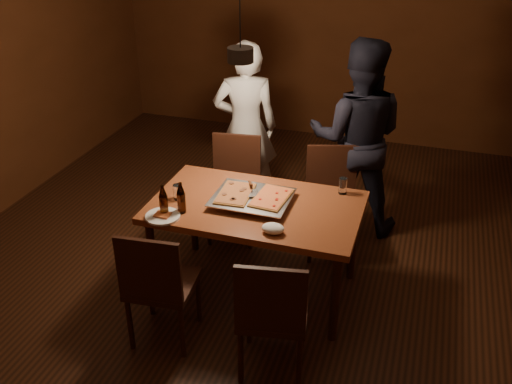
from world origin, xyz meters
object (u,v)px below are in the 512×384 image
(pizza_tray, at_px, (252,199))
(beer_bottle_a, at_px, (163,200))
(chair_far_left, at_px, (235,177))
(chair_near_left, at_px, (157,278))
(chair_far_right, at_px, (332,190))
(beer_bottle_b, at_px, (181,198))
(chair_near_right, at_px, (272,307))
(diner_white, at_px, (246,128))
(plate_slice, at_px, (163,216))
(dining_table, at_px, (256,213))
(pendant_lamp, at_px, (240,53))
(diner_dark, at_px, (357,138))

(pizza_tray, bearing_deg, beer_bottle_a, -143.73)
(beer_bottle_a, bearing_deg, chair_far_left, 83.63)
(chair_far_left, relative_size, chair_near_left, 1.00)
(chair_far_right, xyz_separation_m, beer_bottle_a, (-0.97, -1.11, 0.33))
(chair_far_left, height_order, beer_bottle_b, beer_bottle_b)
(chair_near_left, xyz_separation_m, beer_bottle_a, (-0.13, 0.42, 0.33))
(chair_near_left, relative_size, chair_near_right, 0.99)
(pizza_tray, xyz_separation_m, diner_white, (-0.47, 1.23, 0.03))
(diner_white, bearing_deg, pizza_tray, 90.60)
(chair_far_left, distance_m, plate_slice, 1.15)
(chair_far_right, distance_m, beer_bottle_a, 1.51)
(chair_near_left, bearing_deg, dining_table, 55.16)
(chair_near_right, xyz_separation_m, pizza_tray, (-0.40, 0.82, 0.24))
(plate_slice, distance_m, pendant_lamp, 1.23)
(diner_white, relative_size, pendant_lamp, 1.46)
(dining_table, relative_size, diner_white, 0.93)
(chair_far_right, relative_size, pendant_lamp, 0.48)
(pizza_tray, bearing_deg, chair_near_right, -62.10)
(plate_slice, xyz_separation_m, diner_white, (0.05, 1.62, 0.04))
(diner_white, bearing_deg, dining_table, 91.75)
(chair_far_left, height_order, diner_white, diner_white)
(chair_far_left, distance_m, chair_far_right, 0.85)
(dining_table, height_order, diner_white, diner_white)
(diner_white, bearing_deg, plate_slice, 67.89)
(chair_far_right, distance_m, plate_slice, 1.52)
(chair_far_right, relative_size, diner_white, 0.33)
(chair_far_left, bearing_deg, beer_bottle_a, 75.44)
(chair_far_right, relative_size, beer_bottle_a, 2.29)
(chair_near_left, distance_m, chair_near_right, 0.79)
(dining_table, xyz_separation_m, pendant_lamp, (-0.19, 0.25, 1.08))
(diner_white, relative_size, diner_dark, 0.94)
(chair_near_right, relative_size, beer_bottle_b, 2.12)
(chair_near_left, bearing_deg, beer_bottle_a, 101.80)
(pizza_tray, distance_m, pendant_lamp, 1.02)
(chair_far_left, xyz_separation_m, chair_far_right, (0.85, 0.02, 0.00))
(dining_table, relative_size, chair_far_right, 2.87)
(pizza_tray, height_order, pendant_lamp, pendant_lamp)
(chair_near_left, relative_size, plate_slice, 2.01)
(chair_far_right, distance_m, diner_white, 1.06)
(chair_near_right, height_order, pendant_lamp, pendant_lamp)
(chair_far_right, distance_m, diner_dark, 0.53)
(dining_table, relative_size, pizza_tray, 2.73)
(chair_near_right, xyz_separation_m, beer_bottle_a, (-0.92, 0.47, 0.33))
(plate_slice, bearing_deg, chair_near_left, -71.53)
(dining_table, xyz_separation_m, chair_near_left, (-0.43, -0.76, -0.14))
(pizza_tray, distance_m, beer_bottle_b, 0.52)
(chair_near_left, height_order, diner_dark, diner_dark)
(plate_slice, xyz_separation_m, diner_dark, (1.08, 1.55, 0.10))
(dining_table, distance_m, chair_far_right, 0.89)
(chair_far_left, distance_m, pizza_tray, 0.87)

